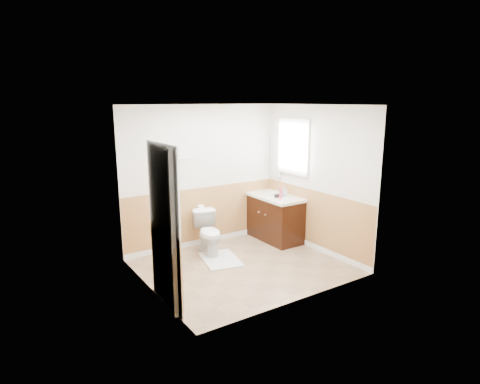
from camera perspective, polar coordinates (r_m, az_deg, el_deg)
floor at (r=6.48m, az=0.48°, el=-10.50°), size 3.00×3.00×0.00m
ceiling at (r=5.95m, az=0.53°, el=12.21°), size 3.00×3.00×0.00m
wall_back at (r=7.18m, az=-5.28°, el=2.24°), size 3.00×0.00×3.00m
wall_front at (r=5.09m, az=8.68°, el=-2.28°), size 3.00×0.00×3.00m
wall_left at (r=5.42m, az=-12.79°, el=-1.52°), size 0.00×3.00×3.00m
wall_right at (r=7.02m, az=10.74°, el=1.81°), size 0.00×3.00×3.00m
wainscot_back at (r=7.35m, az=-5.11°, el=-3.53°), size 3.00×0.00×3.00m
wainscot_front at (r=5.34m, az=8.31°, el=-10.04°), size 3.00×0.00×3.00m
wainscot_left at (r=5.66m, az=-12.29°, el=-8.89°), size 0.00×2.60×2.60m
wainscot_right at (r=7.19m, az=10.42°, el=-4.07°), size 0.00×2.60×2.60m
toilet at (r=6.92m, az=-4.43°, el=-5.78°), size 0.54×0.77×0.72m
bath_mat at (r=6.74m, az=-2.80°, el=-9.47°), size 0.71×0.90×0.02m
vanity_cabinet at (r=7.59m, az=4.95°, el=-3.79°), size 0.55×1.10×0.80m
vanity_knob_left at (r=7.29m, az=3.60°, el=-3.23°), size 0.03×0.03×0.03m
vanity_knob_right at (r=7.45m, az=2.68°, el=-2.87°), size 0.03×0.03×0.03m
countertop at (r=7.47m, az=4.95°, el=-0.68°), size 0.60×1.15×0.05m
sink_basin at (r=7.58m, az=4.31°, el=-0.19°), size 0.36×0.36×0.02m
faucet at (r=7.68m, az=5.39°, el=0.41°), size 0.02×0.02×0.14m
lotion_bottle at (r=7.18m, az=5.76°, el=-0.15°), size 0.05×0.05×0.22m
soap_dispenser at (r=7.44m, az=6.29°, el=0.15°), size 0.11×0.11×0.18m
hair_dryer_body at (r=7.32m, az=5.42°, el=-0.49°), size 0.14×0.07×0.07m
hair_dryer_handle at (r=7.35m, az=4.97°, el=-0.66°), size 0.03×0.03×0.07m
mirror_panel at (r=7.77m, az=5.06°, el=5.28°), size 0.02×0.35×0.90m
window_frame at (r=7.35m, az=7.54°, el=6.36°), size 0.04×0.80×1.00m
window_glass at (r=7.36m, az=7.64°, el=6.37°), size 0.01×0.70×0.90m
door at (r=5.12m, az=-9.82°, el=-4.93°), size 0.29×0.78×2.04m
door_frame at (r=5.09m, az=-10.61°, el=-4.96°), size 0.02×0.92×2.10m
door_knob at (r=5.45m, az=-10.61°, el=-4.62°), size 0.06×0.06×0.06m
towel_bar at (r=6.84m, az=-9.20°, el=4.57°), size 0.62×0.02×0.02m
tp_holder_bar at (r=7.20m, az=-5.62°, el=-2.24°), size 0.14×0.02×0.02m
tp_roll at (r=7.20m, az=-5.62°, el=-2.24°), size 0.10×0.11×0.11m
tp_sheet at (r=7.23m, az=-5.60°, el=-3.08°), size 0.10×0.01×0.16m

